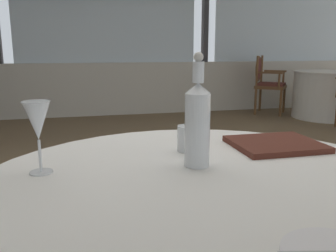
{
  "coord_description": "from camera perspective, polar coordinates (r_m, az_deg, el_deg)",
  "views": [
    {
      "loc": [
        -0.45,
        -2.02,
        1.07
      ],
      "look_at": [
        -0.2,
        -0.98,
        0.84
      ],
      "focal_mm": 38.24,
      "sensor_mm": 36.0,
      "label": 1
    }
  ],
  "objects": [
    {
      "name": "water_bottle",
      "position": [
        1.04,
        4.71,
        0.67
      ],
      "size": [
        0.07,
        0.07,
        0.33
      ],
      "color": "white",
      "rests_on": "foreground_table"
    },
    {
      "name": "window_wall_far",
      "position": [
        5.91,
        -9.52,
        12.64
      ],
      "size": [
        10.32,
        0.14,
        2.83
      ],
      "color": "beige",
      "rests_on": "ground_plane"
    },
    {
      "name": "water_tumbler",
      "position": [
        1.21,
        3.1,
        -1.98
      ],
      "size": [
        0.07,
        0.07,
        0.09
      ],
      "primitive_type": "cylinder",
      "color": "white",
      "rests_on": "foreground_table"
    },
    {
      "name": "ground_plane",
      "position": [
        2.33,
        -0.94,
        -15.11
      ],
      "size": [
        13.42,
        13.42,
        0.0
      ],
      "primitive_type": "plane",
      "color": "#756047"
    },
    {
      "name": "background_table_0",
      "position": [
        6.15,
        24.0,
        4.59
      ],
      "size": [
        1.05,
        1.05,
        0.73
      ],
      "color": "white",
      "rests_on": "ground_plane"
    },
    {
      "name": "menu_book",
      "position": [
        1.32,
        16.72,
        -2.79
      ],
      "size": [
        0.3,
        0.25,
        0.02
      ],
      "primitive_type": "cube",
      "rotation": [
        0.0,
        0.0,
        0.0
      ],
      "color": "#512319",
      "rests_on": "foreground_table"
    },
    {
      "name": "wine_glass",
      "position": [
        1.04,
        -20.1,
        0.54
      ],
      "size": [
        0.08,
        0.08,
        0.2
      ],
      "color": "white",
      "rests_on": "foreground_table"
    },
    {
      "name": "dining_chair_0_1",
      "position": [
        6.21,
        15.34,
        7.15
      ],
      "size": [
        0.65,
        0.66,
        0.96
      ],
      "rotation": [
        0.0,
        0.0,
        5.61
      ],
      "color": "brown",
      "rests_on": "ground_plane"
    }
  ]
}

